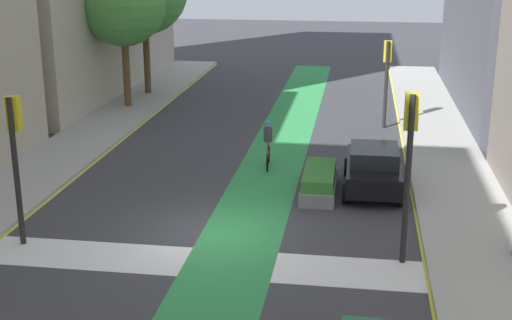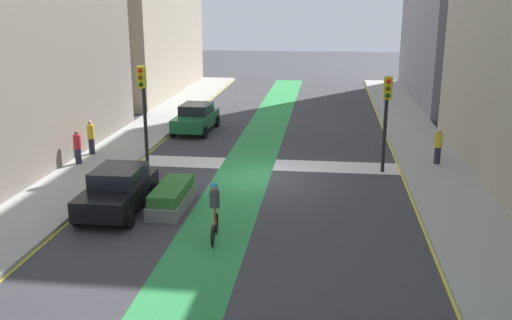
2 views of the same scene
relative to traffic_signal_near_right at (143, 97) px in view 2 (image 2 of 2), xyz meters
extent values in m
plane|color=#38383D|center=(-5.39, 1.06, -3.17)|extent=(120.00, 120.00, 0.00)
cube|color=#2D8C47|center=(-4.54, 1.06, -3.17)|extent=(2.40, 60.00, 0.01)
cube|color=silver|center=(-5.39, -0.94, -3.17)|extent=(12.00, 1.80, 0.01)
cube|color=#9E9E99|center=(-12.89, 1.06, -3.10)|extent=(3.00, 60.00, 0.15)
cube|color=yellow|center=(-11.39, 1.06, -3.17)|extent=(0.16, 60.00, 0.01)
cube|color=#9E9E99|center=(2.11, 1.06, -3.10)|extent=(3.00, 60.00, 0.15)
cube|color=yellow|center=(0.61, 1.06, -3.17)|extent=(0.16, 60.00, 0.01)
cylinder|color=black|center=(0.00, -0.11, -0.90)|extent=(0.16, 0.16, 4.54)
cube|color=gold|center=(0.00, 0.09, 0.89)|extent=(0.35, 0.28, 0.95)
sphere|color=red|center=(0.00, 0.23, 1.19)|extent=(0.20, 0.20, 0.20)
sphere|color=#4C380C|center=(0.00, 0.23, 0.89)|extent=(0.20, 0.20, 0.20)
sphere|color=#0C3814|center=(0.00, 0.23, 0.59)|extent=(0.20, 0.20, 0.20)
cylinder|color=black|center=(-10.56, -0.46, -1.07)|extent=(0.16, 0.16, 4.21)
cube|color=gold|center=(-10.56, -0.26, 0.56)|extent=(0.35, 0.28, 0.95)
sphere|color=red|center=(-10.56, -0.12, 0.86)|extent=(0.20, 0.20, 0.20)
sphere|color=#4C380C|center=(-10.56, -0.12, 0.56)|extent=(0.20, 0.20, 0.20)
sphere|color=#0C3814|center=(-10.56, -0.12, 0.26)|extent=(0.20, 0.20, 0.20)
cube|color=black|center=(-0.74, 5.66, -2.50)|extent=(1.83, 4.21, 0.70)
cube|color=black|center=(-0.74, 5.46, -1.88)|extent=(1.61, 2.01, 0.55)
cylinder|color=black|center=(-1.65, 7.12, -2.85)|extent=(0.22, 0.64, 0.64)
cylinder|color=black|center=(0.15, 7.13, -2.85)|extent=(0.22, 0.64, 0.64)
cylinder|color=black|center=(-1.63, 4.18, -2.85)|extent=(0.22, 0.64, 0.64)
cylinder|color=black|center=(0.17, 4.19, -2.85)|extent=(0.22, 0.64, 0.64)
cube|color=#196033|center=(-0.66, -7.17, -2.50)|extent=(1.98, 4.28, 0.70)
cube|color=black|center=(-0.67, -7.37, -1.88)|extent=(1.69, 2.07, 0.55)
cylinder|color=black|center=(-1.49, -5.66, -2.85)|extent=(0.25, 0.65, 0.64)
cylinder|color=black|center=(0.31, -5.74, -2.85)|extent=(0.25, 0.65, 0.64)
cylinder|color=black|center=(-1.62, -8.59, -2.85)|extent=(0.25, 0.65, 0.64)
cylinder|color=black|center=(0.18, -8.67, -2.85)|extent=(0.25, 0.65, 0.64)
torus|color=black|center=(-4.69, 8.23, -2.83)|extent=(0.11, 0.68, 0.68)
torus|color=black|center=(-4.61, 7.18, -2.83)|extent=(0.11, 0.68, 0.68)
cylinder|color=red|center=(-4.65, 7.70, -2.65)|extent=(0.14, 0.95, 0.06)
cylinder|color=red|center=(-4.64, 7.55, -2.38)|extent=(0.05, 0.05, 0.50)
cylinder|color=#3F3F47|center=(-4.64, 7.55, -1.86)|extent=(0.32, 0.32, 0.55)
sphere|color=tan|center=(-4.64, 7.55, -1.47)|extent=(0.22, 0.22, 0.22)
sphere|color=#268CCC|center=(-4.64, 7.55, -1.43)|extent=(0.23, 0.23, 0.23)
cylinder|color=#262638|center=(3.04, 0.42, -2.67)|extent=(0.28, 0.28, 0.70)
cylinder|color=red|center=(3.04, 0.42, -2.01)|extent=(0.34, 0.34, 0.62)
sphere|color=#8C6647|center=(3.04, 0.42, -1.60)|extent=(0.20, 0.20, 0.20)
cylinder|color=#262638|center=(-13.08, -1.56, -2.64)|extent=(0.28, 0.28, 0.77)
cylinder|color=gold|center=(-13.08, -1.56, -1.91)|extent=(0.34, 0.34, 0.68)
sphere|color=beige|center=(-13.08, -1.56, -1.46)|extent=(0.22, 0.22, 0.22)
cylinder|color=#262638|center=(3.10, -1.27, -2.65)|extent=(0.28, 0.28, 0.75)
cylinder|color=gold|center=(3.10, -1.27, -1.94)|extent=(0.34, 0.34, 0.67)
sphere|color=tan|center=(3.10, -1.27, -1.50)|extent=(0.22, 0.22, 0.22)
cube|color=slate|center=(-2.54, 5.02, -2.95)|extent=(1.13, 3.16, 0.45)
cube|color=#33722D|center=(-2.54, 5.02, -2.52)|extent=(1.02, 2.84, 0.40)
camera|label=1|loc=(-1.32, -17.79, 4.97)|focal=49.76mm
camera|label=2|loc=(-8.02, 24.27, 4.22)|focal=40.34mm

